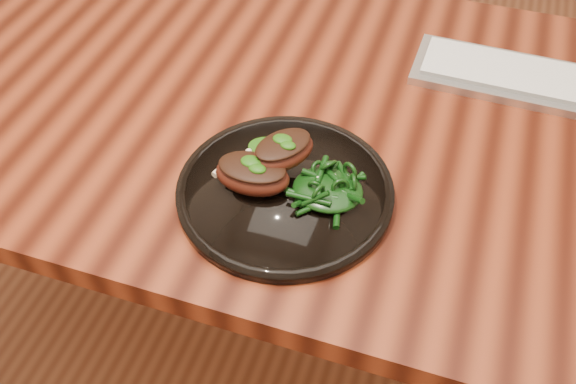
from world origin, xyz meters
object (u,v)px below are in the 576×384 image
object	(u,v)px
plate	(285,191)
lamb_chop_front	(252,174)
greens_heap	(328,186)
desk	(314,145)
keyboard	(549,84)

from	to	relation	value
plate	lamb_chop_front	world-z (taller)	lamb_chop_front
greens_heap	plate	bearing A→B (deg)	-174.81
desk	greens_heap	distance (m)	0.24
plate	keyboard	bearing A→B (deg)	47.24
desk	greens_heap	xyz separation A→B (m)	(0.07, -0.19, 0.12)
greens_heap	keyboard	xyz separation A→B (m)	(0.28, 0.36, -0.02)
lamb_chop_front	greens_heap	world-z (taller)	lamb_chop_front
desk	lamb_chop_front	size ratio (longest dim) A/B	14.35
plate	lamb_chop_front	size ratio (longest dim) A/B	2.70
plate	keyboard	distance (m)	0.50
plate	keyboard	world-z (taller)	keyboard
greens_heap	lamb_chop_front	bearing A→B (deg)	-171.20
desk	keyboard	bearing A→B (deg)	25.36
keyboard	lamb_chop_front	bearing A→B (deg)	-135.44
greens_heap	keyboard	distance (m)	0.45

